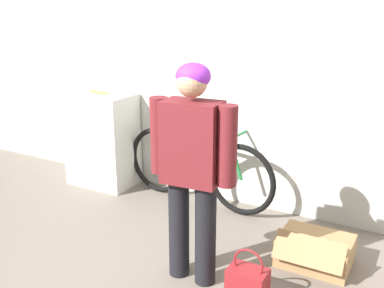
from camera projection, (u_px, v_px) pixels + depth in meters
wall_back at (242, 77)px, 4.31m from camera, size 8.00×0.07×2.60m
side_shelf at (102, 139)px, 5.03m from camera, size 0.73×0.47×1.03m
person at (192, 160)px, 3.10m from camera, size 0.66×0.27×1.60m
bicycle at (197, 168)px, 4.56m from camera, size 1.73×0.46×0.79m
banana at (99, 92)px, 4.88m from camera, size 0.29×0.08×0.04m
handbag at (247, 284)px, 3.08m from camera, size 0.27×0.18×0.40m
cardboard_box at (315, 250)px, 3.53m from camera, size 0.55×0.50×0.31m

